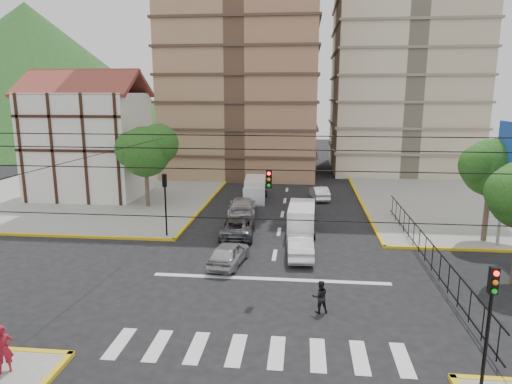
# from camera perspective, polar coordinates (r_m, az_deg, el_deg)

# --- Properties ---
(ground) EXTENTS (160.00, 160.00, 0.00)m
(ground) POSITION_cam_1_polar(r_m,az_deg,el_deg) (24.32, 1.56, -11.92)
(ground) COLOR black
(ground) RESTS_ON ground
(sidewalk_nw) EXTENTS (26.00, 26.00, 0.15)m
(sidewalk_nw) POSITION_cam_1_polar(r_m,az_deg,el_deg) (48.40, -20.75, -0.36)
(sidewalk_nw) COLOR gray
(sidewalk_nw) RESTS_ON ground
(sidewalk_ne) EXTENTS (26.00, 26.00, 0.15)m
(sidewalk_ne) POSITION_cam_1_polar(r_m,az_deg,el_deg) (46.99, 28.80, -1.45)
(sidewalk_ne) COLOR gray
(sidewalk_ne) RESTS_ON ground
(crosswalk_stripes) EXTENTS (12.00, 2.40, 0.01)m
(crosswalk_stripes) POSITION_cam_1_polar(r_m,az_deg,el_deg) (19.02, 0.06, -19.27)
(crosswalk_stripes) COLOR silver
(crosswalk_stripes) RESTS_ON ground
(stop_line) EXTENTS (13.00, 0.40, 0.01)m
(stop_line) POSITION_cam_1_polar(r_m,az_deg,el_deg) (25.42, 1.77, -10.81)
(stop_line) COLOR silver
(stop_line) RESTS_ON ground
(tudor_building) EXTENTS (10.80, 8.05, 12.23)m
(tudor_building) POSITION_cam_1_polar(r_m,az_deg,el_deg) (47.17, -20.13, 5.76)
(tudor_building) COLOR silver
(tudor_building) RESTS_ON ground
(distant_hill) EXTENTS (70.00, 70.00, 28.00)m
(distant_hill) POSITION_cam_1_polar(r_m,az_deg,el_deg) (108.25, -26.30, 13.13)
(distant_hill) COLOR #1E4D19
(distant_hill) RESTS_ON ground
(park_fence) EXTENTS (0.10, 22.50, 1.66)m
(park_fence) POSITION_cam_1_polar(r_m,az_deg,el_deg) (29.35, 20.29, -8.37)
(park_fence) COLOR black
(park_fence) RESTS_ON ground
(tree_park_c) EXTENTS (4.65, 3.80, 7.25)m
(tree_park_c) POSITION_cam_1_polar(r_m,az_deg,el_deg) (33.84, 27.49, 3.01)
(tree_park_c) COLOR #473828
(tree_park_c) RESTS_ON ground
(tree_tudor) EXTENTS (5.39, 4.40, 7.43)m
(tree_tudor) POSITION_cam_1_polar(r_m,az_deg,el_deg) (40.77, -13.55, 5.22)
(tree_tudor) COLOR #473828
(tree_tudor) RESTS_ON ground
(traffic_light_se) EXTENTS (0.28, 0.22, 4.40)m
(traffic_light_se) POSITION_cam_1_polar(r_m,az_deg,el_deg) (17.01, 27.22, -12.88)
(traffic_light_se) COLOR black
(traffic_light_se) RESTS_ON ground
(traffic_light_nw) EXTENTS (0.28, 0.22, 4.40)m
(traffic_light_nw) POSITION_cam_1_polar(r_m,az_deg,el_deg) (32.13, -11.29, -0.30)
(traffic_light_nw) COLOR black
(traffic_light_nw) RESTS_ON ground
(traffic_light_hanging) EXTENTS (18.00, 9.12, 0.92)m
(traffic_light_hanging) POSITION_cam_1_polar(r_m,az_deg,el_deg) (20.57, 1.21, 0.89)
(traffic_light_hanging) COLOR black
(traffic_light_hanging) RESTS_ON ground
(van_right_lane) EXTENTS (1.98, 4.69, 2.09)m
(van_right_lane) POSITION_cam_1_polar(r_m,az_deg,el_deg) (32.90, 5.70, -3.59)
(van_right_lane) COLOR silver
(van_right_lane) RESTS_ON ground
(van_left_lane) EXTENTS (2.21, 4.89, 2.15)m
(van_left_lane) POSITION_cam_1_polar(r_m,az_deg,el_deg) (42.87, -0.14, 0.23)
(van_left_lane) COLOR silver
(van_left_lane) RESTS_ON ground
(car_silver_front_left) EXTENTS (2.27, 4.35, 1.41)m
(car_silver_front_left) POSITION_cam_1_polar(r_m,az_deg,el_deg) (27.20, -3.42, -7.66)
(car_silver_front_left) COLOR #B1B1B6
(car_silver_front_left) RESTS_ON ground
(car_white_front_right) EXTENTS (1.78, 4.47, 1.45)m
(car_white_front_right) POSITION_cam_1_polar(r_m,az_deg,el_deg) (28.49, 5.49, -6.72)
(car_white_front_right) COLOR white
(car_white_front_right) RESTS_ON ground
(car_grey_mid_left) EXTENTS (2.64, 5.13, 1.39)m
(car_grey_mid_left) POSITION_cam_1_polar(r_m,az_deg,el_deg) (32.49, -2.34, -4.34)
(car_grey_mid_left) COLOR #4F5256
(car_grey_mid_left) RESTS_ON ground
(car_silver_rear_left) EXTENTS (2.57, 5.48, 1.54)m
(car_silver_rear_left) POSITION_cam_1_polar(r_m,az_deg,el_deg) (37.93, -1.72, -1.79)
(car_silver_rear_left) COLOR silver
(car_silver_rear_left) RESTS_ON ground
(car_darkgrey_mid_right) EXTENTS (1.91, 3.99, 1.32)m
(car_darkgrey_mid_right) POSITION_cam_1_polar(r_m,az_deg,el_deg) (38.48, 5.72, -1.81)
(car_darkgrey_mid_right) COLOR #242326
(car_darkgrey_mid_right) RESTS_ON ground
(car_white_rear_right) EXTENTS (1.97, 4.08, 1.29)m
(car_white_rear_right) POSITION_cam_1_polar(r_m,az_deg,el_deg) (43.93, 7.94, -0.13)
(car_white_rear_right) COLOR white
(car_white_rear_right) RESTS_ON ground
(pedestrian_sw_corner) EXTENTS (0.78, 0.72, 1.78)m
(pedestrian_sw_corner) POSITION_cam_1_polar(r_m,az_deg,el_deg) (19.36, -29.04, -16.80)
(pedestrian_sw_corner) COLOR maroon
(pedestrian_sw_corner) RESTS_ON sidewalk_sw
(pedestrian_crosswalk) EXTENTS (0.87, 0.74, 1.55)m
(pedestrian_crosswalk) POSITION_cam_1_polar(r_m,az_deg,el_deg) (21.76, 8.01, -12.82)
(pedestrian_crosswalk) COLOR black
(pedestrian_crosswalk) RESTS_ON ground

